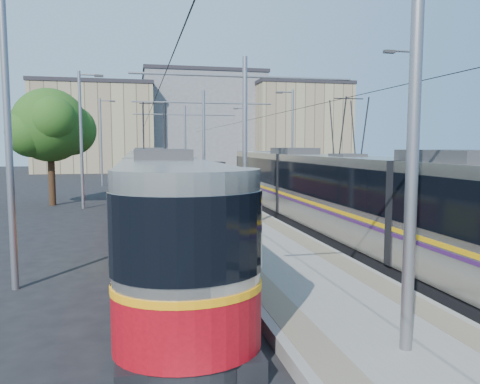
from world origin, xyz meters
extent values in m
plane|color=black|center=(0.00, 0.00, 0.00)|extent=(160.00, 160.00, 0.00)
cube|color=gray|center=(0.00, 17.00, 0.15)|extent=(4.00, 50.00, 0.30)
cube|color=gray|center=(-1.45, 17.00, 0.30)|extent=(0.70, 50.00, 0.01)
cube|color=gray|center=(1.45, 17.00, 0.30)|extent=(0.70, 50.00, 0.01)
cube|color=gray|center=(-4.32, 17.00, 0.01)|extent=(0.07, 70.00, 0.03)
cube|color=gray|center=(-2.88, 17.00, 0.01)|extent=(0.07, 70.00, 0.03)
cube|color=gray|center=(2.88, 17.00, 0.01)|extent=(0.07, 70.00, 0.03)
cube|color=gray|center=(4.32, 17.00, 0.01)|extent=(0.07, 70.00, 0.03)
cube|color=silver|center=(-3.60, -3.00, 0.01)|extent=(1.20, 5.00, 0.01)
cube|color=black|center=(-3.60, 9.78, 0.20)|extent=(2.30, 27.86, 0.40)
cube|color=#BAB5AA|center=(-3.60, 9.78, 1.85)|extent=(2.40, 26.26, 2.90)
cube|color=black|center=(-3.60, 9.78, 2.35)|extent=(2.43, 26.26, 1.30)
cube|color=orange|center=(-3.60, 9.78, 1.45)|extent=(2.43, 26.26, 0.12)
cube|color=#A50913|center=(-3.60, 9.78, 0.95)|extent=(2.42, 26.26, 1.10)
cube|color=#2D2D30|center=(-3.60, 9.78, 3.45)|extent=(1.68, 3.00, 0.30)
cube|color=black|center=(3.60, 5.98, 0.20)|extent=(2.30, 30.96, 0.40)
cube|color=#A7A399|center=(3.60, 5.98, 1.85)|extent=(2.40, 29.36, 2.90)
cube|color=black|center=(3.60, 5.98, 2.35)|extent=(2.43, 29.36, 1.30)
cube|color=#DA9D0B|center=(3.60, 5.98, 1.45)|extent=(2.43, 29.36, 0.12)
cube|color=#39164F|center=(3.60, 5.98, 1.30)|extent=(2.43, 29.36, 0.10)
cube|color=#2D2D30|center=(3.60, 5.98, 3.45)|extent=(1.68, 3.00, 0.30)
cylinder|color=gray|center=(0.00, -4.00, 3.80)|extent=(0.20, 0.20, 7.00)
cylinder|color=gray|center=(0.00, 8.00, 3.80)|extent=(0.20, 0.20, 7.00)
cylinder|color=gray|center=(0.00, 8.00, 6.50)|extent=(9.20, 0.10, 0.10)
cylinder|color=gray|center=(0.00, 20.00, 3.80)|extent=(0.20, 0.20, 7.00)
cylinder|color=gray|center=(0.00, 20.00, 6.50)|extent=(9.20, 0.10, 0.10)
cylinder|color=gray|center=(0.00, 32.00, 3.80)|extent=(0.20, 0.20, 7.00)
cylinder|color=gray|center=(0.00, 32.00, 6.50)|extent=(9.20, 0.10, 0.10)
cylinder|color=black|center=(-3.60, 17.00, 5.55)|extent=(0.02, 70.00, 0.02)
cylinder|color=black|center=(3.60, 17.00, 5.55)|extent=(0.02, 70.00, 0.02)
cylinder|color=gray|center=(-7.50, 2.00, 4.00)|extent=(0.18, 0.18, 8.00)
cylinder|color=gray|center=(-7.50, 18.00, 4.00)|extent=(0.18, 0.18, 8.00)
cube|color=#2D2D30|center=(-6.40, 18.00, 7.75)|extent=(0.50, 0.22, 0.12)
cylinder|color=gray|center=(-7.50, 34.00, 4.00)|extent=(0.18, 0.18, 8.00)
cube|color=#2D2D30|center=(-6.40, 34.00, 7.75)|extent=(0.50, 0.22, 0.12)
cylinder|color=gray|center=(7.50, 8.00, 4.00)|extent=(0.18, 0.18, 8.00)
cube|color=#2D2D30|center=(6.40, 8.00, 7.75)|extent=(0.50, 0.22, 0.12)
cylinder|color=gray|center=(7.50, 24.00, 4.00)|extent=(0.18, 0.18, 8.00)
cube|color=#2D2D30|center=(6.40, 24.00, 7.75)|extent=(0.50, 0.22, 0.12)
cylinder|color=gray|center=(7.50, 40.00, 4.00)|extent=(0.18, 0.18, 8.00)
cube|color=#2D2D30|center=(6.40, 40.00, 7.75)|extent=(0.50, 0.22, 0.12)
cube|color=black|center=(0.39, 16.72, 1.53)|extent=(0.72, 1.11, 2.46)
cube|color=black|center=(0.39, 16.72, 1.69)|extent=(0.76, 1.16, 1.28)
cylinder|color=#382314|center=(-9.53, 20.01, 1.50)|extent=(0.41, 0.41, 3.00)
sphere|color=#174212|center=(-9.53, 20.01, 4.96)|extent=(4.50, 4.50, 4.50)
sphere|color=#174212|center=(-8.41, 20.76, 4.68)|extent=(3.18, 3.18, 3.18)
cube|color=tan|center=(-10.00, 60.00, 6.01)|extent=(16.00, 12.00, 12.01)
cube|color=#262328|center=(-10.00, 60.00, 12.26)|extent=(16.32, 12.24, 0.50)
cube|color=gray|center=(6.00, 64.00, 7.26)|extent=(18.00, 14.00, 14.52)
cube|color=#262328|center=(6.00, 64.00, 14.77)|extent=(18.36, 14.28, 0.50)
cube|color=tan|center=(20.00, 58.00, 6.32)|extent=(14.00, 10.00, 12.63)
cube|color=#262328|center=(20.00, 58.00, 12.88)|extent=(14.28, 10.20, 0.50)
camera|label=1|loc=(-4.36, -10.79, 3.71)|focal=35.00mm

